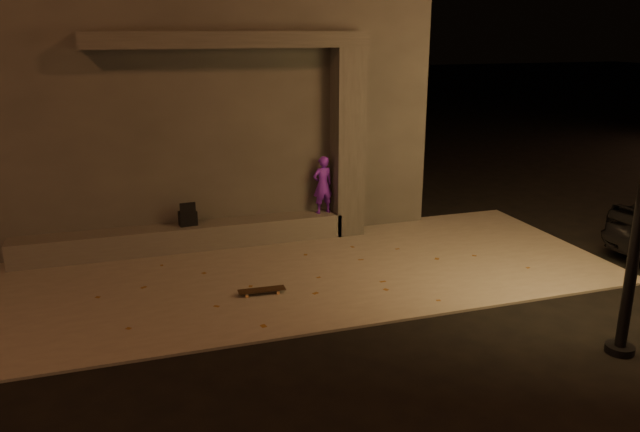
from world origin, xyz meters
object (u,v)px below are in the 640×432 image
object	(u,v)px
backpack	(188,217)
skateboard	(262,290)
column	(347,143)
skateboarder	(323,185)

from	to	relation	value
backpack	skateboard	xyz separation A→B (m)	(0.80, -2.49, -0.54)
column	skateboard	world-z (taller)	column
column	backpack	bearing A→B (deg)	-180.00
column	backpack	xyz separation A→B (m)	(-3.11, -0.00, -1.20)
skateboarder	skateboard	world-z (taller)	skateboarder
column	skateboarder	world-z (taller)	column
column	skateboard	bearing A→B (deg)	-132.91
column	skateboard	xyz separation A→B (m)	(-2.31, -2.49, -1.73)
skateboarder	skateboard	bearing A→B (deg)	44.88
skateboarder	backpack	size ratio (longest dim) A/B	2.51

